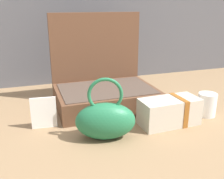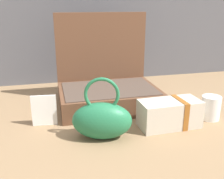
{
  "view_description": "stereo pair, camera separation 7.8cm",
  "coord_description": "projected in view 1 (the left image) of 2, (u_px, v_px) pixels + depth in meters",
  "views": [
    {
      "loc": [
        -0.27,
        -0.88,
        0.43
      ],
      "look_at": [
        0.02,
        -0.02,
        0.13
      ],
      "focal_mm": 41.53,
      "sensor_mm": 36.0,
      "label": 1
    },
    {
      "loc": [
        -0.19,
        -0.9,
        0.43
      ],
      "look_at": [
        0.02,
        -0.02,
        0.13
      ],
      "focal_mm": 41.53,
      "sensor_mm": 36.0,
      "label": 2
    }
  ],
  "objects": [
    {
      "name": "coffee_mug",
      "position": [
        206.0,
        105.0,
        1.04
      ],
      "size": [
        0.11,
        0.07,
        0.09
      ],
      "color": "white",
      "rests_on": "ground_plane"
    },
    {
      "name": "cream_toiletry_bag",
      "position": [
        170.0,
        112.0,
        0.96
      ],
      "size": [
        0.22,
        0.11,
        0.1
      ],
      "color": "beige",
      "rests_on": "ground_plane"
    },
    {
      "name": "info_card_left",
      "position": [
        44.0,
        113.0,
        0.93
      ],
      "size": [
        0.09,
        0.01,
        0.12
      ],
      "primitive_type": "cube",
      "rotation": [
        0.0,
        0.0,
        -0.1
      ],
      "color": "white",
      "rests_on": "ground_plane"
    },
    {
      "name": "teal_pouch_handbag",
      "position": [
        105.0,
        120.0,
        0.85
      ],
      "size": [
        0.22,
        0.15,
        0.21
      ],
      "color": "#237247",
      "rests_on": "ground_plane"
    },
    {
      "name": "ground_plane",
      "position": [
        105.0,
        120.0,
        1.01
      ],
      "size": [
        6.0,
        6.0,
        0.0
      ],
      "primitive_type": "plane",
      "color": "#8C6D4C"
    },
    {
      "name": "open_suitcase",
      "position": [
        103.0,
        86.0,
        1.15
      ],
      "size": [
        0.42,
        0.31,
        0.39
      ],
      "color": "brown",
      "rests_on": "ground_plane"
    }
  ]
}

